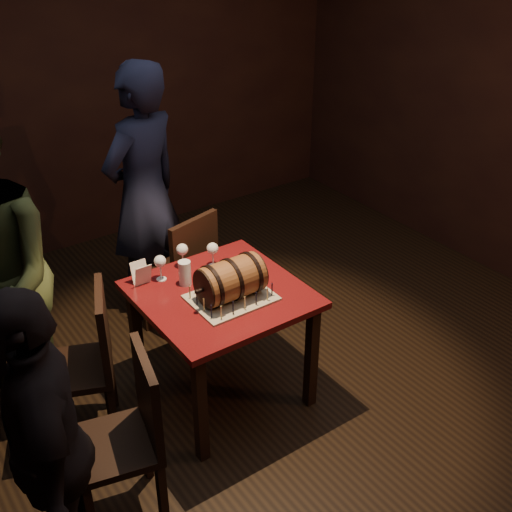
# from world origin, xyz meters

# --- Properties ---
(room_shell) EXTENTS (5.04, 5.04, 2.80)m
(room_shell) POSITION_xyz_m (0.00, 0.00, 1.40)
(room_shell) COLOR black
(room_shell) RESTS_ON ground
(pub_table) EXTENTS (0.90, 0.90, 0.75)m
(pub_table) POSITION_xyz_m (-0.14, 0.12, 0.64)
(pub_table) COLOR #4A0C0F
(pub_table) RESTS_ON ground
(cake_board) EXTENTS (0.45, 0.35, 0.01)m
(cake_board) POSITION_xyz_m (-0.13, 0.02, 0.76)
(cake_board) COLOR #A69E86
(cake_board) RESTS_ON pub_table
(barrel_cake) EXTENTS (0.41, 0.24, 0.24)m
(barrel_cake) POSITION_xyz_m (-0.13, 0.02, 0.88)
(barrel_cake) COLOR brown
(barrel_cake) RESTS_ON cake_board
(birthday_candles) EXTENTS (0.40, 0.30, 0.09)m
(birthday_candles) POSITION_xyz_m (-0.13, 0.02, 0.80)
(birthday_candles) COLOR #F1E590
(birthday_candles) RESTS_ON cake_board
(wine_glass_left) EXTENTS (0.07, 0.07, 0.16)m
(wine_glass_left) POSITION_xyz_m (-0.35, 0.43, 0.87)
(wine_glass_left) COLOR silver
(wine_glass_left) RESTS_ON pub_table
(wine_glass_mid) EXTENTS (0.07, 0.07, 0.16)m
(wine_glass_mid) POSITION_xyz_m (-0.18, 0.48, 0.87)
(wine_glass_mid) COLOR silver
(wine_glass_mid) RESTS_ON pub_table
(wine_glass_right) EXTENTS (0.07, 0.07, 0.16)m
(wine_glass_right) POSITION_xyz_m (-0.02, 0.38, 0.87)
(wine_glass_right) COLOR silver
(wine_glass_right) RESTS_ON pub_table
(pint_of_ale) EXTENTS (0.07, 0.07, 0.15)m
(pint_of_ale) POSITION_xyz_m (-0.26, 0.30, 0.82)
(pint_of_ale) COLOR silver
(pint_of_ale) RESTS_ON pub_table
(menu_card) EXTENTS (0.10, 0.05, 0.13)m
(menu_card) POSITION_xyz_m (-0.46, 0.45, 0.81)
(menu_card) COLOR white
(menu_card) RESTS_ON pub_table
(chair_back) EXTENTS (0.49, 0.49, 0.93)m
(chair_back) POSITION_xyz_m (0.00, 0.79, 0.52)
(chair_back) COLOR black
(chair_back) RESTS_ON ground
(chair_left_rear) EXTENTS (0.52, 0.52, 0.93)m
(chair_left_rear) POSITION_xyz_m (-0.90, 0.27, 0.52)
(chair_left_rear) COLOR black
(chair_left_rear) RESTS_ON ground
(chair_left_front) EXTENTS (0.48, 0.48, 0.93)m
(chair_left_front) POSITION_xyz_m (-0.95, -0.35, 0.52)
(chair_left_front) COLOR black
(chair_left_front) RESTS_ON ground
(person_back) EXTENTS (0.78, 0.64, 1.84)m
(person_back) POSITION_xyz_m (-0.05, 1.22, 0.92)
(person_back) COLOR black
(person_back) RESTS_ON ground
(person_left_front) EXTENTS (0.58, 0.96, 1.53)m
(person_left_front) POSITION_xyz_m (-1.35, -0.47, 0.76)
(person_left_front) COLOR black
(person_left_front) RESTS_ON ground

